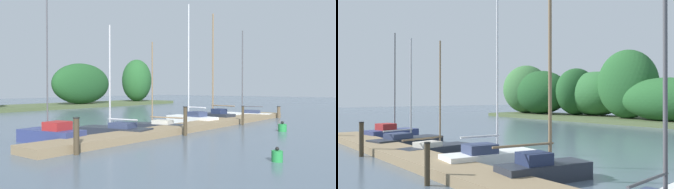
# 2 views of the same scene
# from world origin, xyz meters

# --- Properties ---
(dock_pier) EXTENTS (23.15, 1.80, 0.35)m
(dock_pier) POSITION_xyz_m (0.00, 12.85, 0.18)
(dock_pier) COLOR #847051
(dock_pier) RESTS_ON ground
(far_shore) EXTENTS (55.41, 8.83, 7.43)m
(far_shore) POSITION_xyz_m (-8.42, 39.75, 2.93)
(far_shore) COLOR #4C5B38
(far_shore) RESTS_ON ground
(sailboat_0) EXTENTS (1.82, 3.44, 6.63)m
(sailboat_0) POSITION_xyz_m (-8.95, 15.13, 0.39)
(sailboat_0) COLOR navy
(sailboat_0) RESTS_ON ground
(sailboat_1) EXTENTS (2.10, 4.37, 5.82)m
(sailboat_1) POSITION_xyz_m (-5.47, 14.65, 0.30)
(sailboat_1) COLOR #232833
(sailboat_1) RESTS_ON ground
(sailboat_2) EXTENTS (1.73, 3.93, 5.28)m
(sailboat_2) POSITION_xyz_m (-2.05, 14.63, 0.26)
(sailboat_2) COLOR #232833
(sailboat_2) RESTS_ON ground
(sailboat_3) EXTENTS (1.70, 4.12, 8.34)m
(sailboat_3) POSITION_xyz_m (2.10, 14.86, 0.38)
(sailboat_3) COLOR white
(sailboat_3) RESTS_ON ground
(sailboat_4) EXTENTS (1.57, 3.57, 8.16)m
(sailboat_4) POSITION_xyz_m (5.13, 14.73, 0.49)
(sailboat_4) COLOR #232833
(sailboat_4) RESTS_ON ground
(mooring_piling_1) EXTENTS (0.23, 0.23, 1.53)m
(mooring_piling_1) POSITION_xyz_m (-3.23, 11.55, 0.77)
(mooring_piling_1) COLOR #3D3323
(mooring_piling_1) RESTS_ON ground
(mooring_piling_2) EXTENTS (0.19, 0.19, 1.30)m
(mooring_piling_2) POSITION_xyz_m (3.39, 11.50, 0.66)
(mooring_piling_2) COLOR #3D3323
(mooring_piling_2) RESTS_ON ground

